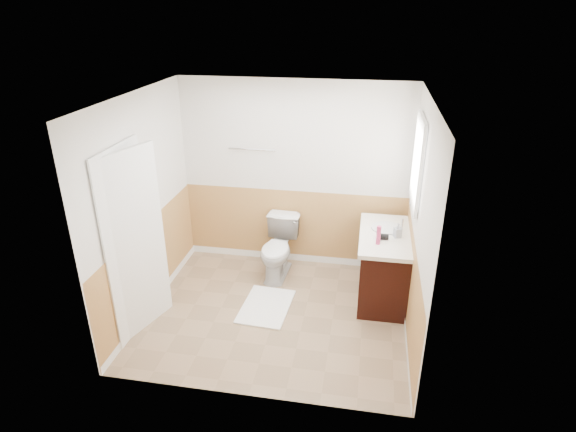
% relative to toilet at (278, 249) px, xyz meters
% --- Properties ---
extents(floor, '(3.00, 3.00, 0.00)m').
position_rel_toilet_xyz_m(floor, '(0.14, -0.87, -0.39)').
color(floor, '#8C7051').
rests_on(floor, ground).
extents(ceiling, '(3.00, 3.00, 0.00)m').
position_rel_toilet_xyz_m(ceiling, '(0.14, -0.87, 2.11)').
color(ceiling, white).
rests_on(ceiling, floor).
extents(wall_back, '(3.00, 0.00, 3.00)m').
position_rel_toilet_xyz_m(wall_back, '(0.14, 0.43, 0.86)').
color(wall_back, silver).
rests_on(wall_back, floor).
extents(wall_front, '(3.00, 0.00, 3.00)m').
position_rel_toilet_xyz_m(wall_front, '(0.14, -2.17, 0.86)').
color(wall_front, silver).
rests_on(wall_front, floor).
extents(wall_left, '(0.00, 3.00, 3.00)m').
position_rel_toilet_xyz_m(wall_left, '(-1.36, -0.87, 0.86)').
color(wall_left, silver).
rests_on(wall_left, floor).
extents(wall_right, '(0.00, 3.00, 3.00)m').
position_rel_toilet_xyz_m(wall_right, '(1.64, -0.87, 0.86)').
color(wall_right, silver).
rests_on(wall_right, floor).
extents(wainscot_back, '(3.00, 0.00, 3.00)m').
position_rel_toilet_xyz_m(wainscot_back, '(0.14, 0.42, 0.11)').
color(wainscot_back, tan).
rests_on(wainscot_back, floor).
extents(wainscot_front, '(3.00, 0.00, 3.00)m').
position_rel_toilet_xyz_m(wainscot_front, '(0.14, -2.15, 0.11)').
color(wainscot_front, tan).
rests_on(wainscot_front, floor).
extents(wainscot_left, '(0.00, 2.60, 2.60)m').
position_rel_toilet_xyz_m(wainscot_left, '(-1.35, -0.87, 0.11)').
color(wainscot_left, tan).
rests_on(wainscot_left, floor).
extents(wainscot_right, '(0.00, 2.60, 2.60)m').
position_rel_toilet_xyz_m(wainscot_right, '(1.63, -0.87, 0.11)').
color(wainscot_right, tan).
rests_on(wainscot_right, floor).
extents(toilet, '(0.48, 0.78, 0.77)m').
position_rel_toilet_xyz_m(toilet, '(0.00, 0.00, 0.00)').
color(toilet, silver).
rests_on(toilet, floor).
extents(bath_mat, '(0.60, 0.83, 0.02)m').
position_rel_toilet_xyz_m(bath_mat, '(0.00, -0.77, -0.38)').
color(bath_mat, white).
rests_on(bath_mat, floor).
extents(vanity_cabinet, '(0.55, 1.10, 0.80)m').
position_rel_toilet_xyz_m(vanity_cabinet, '(1.35, -0.27, 0.01)').
color(vanity_cabinet, black).
rests_on(vanity_cabinet, floor).
extents(vanity_knob_left, '(0.03, 0.03, 0.03)m').
position_rel_toilet_xyz_m(vanity_knob_left, '(1.05, -0.37, 0.16)').
color(vanity_knob_left, silver).
rests_on(vanity_knob_left, vanity_cabinet).
extents(vanity_knob_right, '(0.03, 0.03, 0.03)m').
position_rel_toilet_xyz_m(vanity_knob_right, '(1.05, -0.17, 0.16)').
color(vanity_knob_right, silver).
rests_on(vanity_knob_right, vanity_cabinet).
extents(countertop, '(0.60, 1.15, 0.05)m').
position_rel_toilet_xyz_m(countertop, '(1.34, -0.27, 0.44)').
color(countertop, white).
rests_on(countertop, vanity_cabinet).
extents(sink_basin, '(0.36, 0.36, 0.02)m').
position_rel_toilet_xyz_m(sink_basin, '(1.35, -0.12, 0.47)').
color(sink_basin, silver).
rests_on(sink_basin, countertop).
extents(faucet, '(0.02, 0.02, 0.14)m').
position_rel_toilet_xyz_m(faucet, '(1.53, -0.12, 0.53)').
color(faucet, '#B9BAC0').
rests_on(faucet, countertop).
extents(lotion_bottle, '(0.05, 0.05, 0.22)m').
position_rel_toilet_xyz_m(lotion_bottle, '(1.25, -0.54, 0.57)').
color(lotion_bottle, '#C63368').
rests_on(lotion_bottle, countertop).
extents(soap_dispenser, '(0.10, 0.10, 0.17)m').
position_rel_toilet_xyz_m(soap_dispenser, '(1.47, -0.32, 0.55)').
color(soap_dispenser, '#9096A2').
rests_on(soap_dispenser, countertop).
extents(hair_dryer_body, '(0.14, 0.07, 0.07)m').
position_rel_toilet_xyz_m(hair_dryer_body, '(1.30, -0.41, 0.50)').
color(hair_dryer_body, black).
rests_on(hair_dryer_body, countertop).
extents(hair_dryer_handle, '(0.03, 0.03, 0.07)m').
position_rel_toilet_xyz_m(hair_dryer_handle, '(1.27, -0.33, 0.47)').
color(hair_dryer_handle, black).
rests_on(hair_dryer_handle, countertop).
extents(mirror_panel, '(0.02, 0.35, 0.90)m').
position_rel_toilet_xyz_m(mirror_panel, '(1.62, 0.23, 1.16)').
color(mirror_panel, silver).
rests_on(mirror_panel, wall_right).
extents(window_frame, '(0.04, 0.80, 1.00)m').
position_rel_toilet_xyz_m(window_frame, '(1.61, -0.28, 1.36)').
color(window_frame, white).
rests_on(window_frame, wall_right).
extents(window_glass, '(0.01, 0.70, 0.90)m').
position_rel_toilet_xyz_m(window_glass, '(1.63, -0.28, 1.36)').
color(window_glass, white).
rests_on(window_glass, wall_right).
extents(door, '(0.29, 0.78, 2.04)m').
position_rel_toilet_xyz_m(door, '(-1.26, -1.32, 0.63)').
color(door, white).
rests_on(door, wall_left).
extents(door_frame, '(0.02, 0.92, 2.10)m').
position_rel_toilet_xyz_m(door_frame, '(-1.34, -1.32, 0.64)').
color(door_frame, white).
rests_on(door_frame, wall_left).
extents(door_knob, '(0.06, 0.06, 0.06)m').
position_rel_toilet_xyz_m(door_knob, '(-1.20, -0.99, 0.56)').
color(door_knob, silver).
rests_on(door_knob, door).
extents(towel_bar, '(0.62, 0.02, 0.02)m').
position_rel_toilet_xyz_m(towel_bar, '(-0.41, 0.38, 1.21)').
color(towel_bar, silver).
rests_on(towel_bar, wall_back).
extents(tp_holder_bar, '(0.14, 0.02, 0.02)m').
position_rel_toilet_xyz_m(tp_holder_bar, '(0.04, 0.36, 0.31)').
color(tp_holder_bar, silver).
rests_on(tp_holder_bar, wall_back).
extents(tp_roll, '(0.10, 0.11, 0.11)m').
position_rel_toilet_xyz_m(tp_roll, '(0.04, 0.36, 0.31)').
color(tp_roll, white).
rests_on(tp_roll, tp_holder_bar).
extents(tp_sheet, '(0.10, 0.01, 0.16)m').
position_rel_toilet_xyz_m(tp_sheet, '(0.04, 0.36, 0.20)').
color(tp_sheet, white).
rests_on(tp_sheet, tp_roll).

